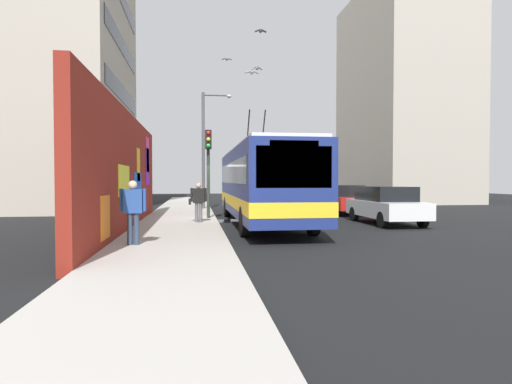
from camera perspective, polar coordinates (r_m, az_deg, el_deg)
The scene contains 16 objects.
ground_plane at distance 19.47m, azimuth -5.33°, elevation -3.85°, with size 80.00×80.00×0.00m, color black.
sidewalk_slab at distance 19.45m, azimuth -10.05°, elevation -3.65°, with size 48.00×3.20×0.15m, color #ADA8A0.
graffiti_wall at distance 16.09m, azimuth -16.76°, elevation 2.49°, with size 15.06×0.32×4.23m.
building_far_left at distance 32.07m, azimuth -23.80°, elevation 17.23°, with size 13.47×6.99×21.12m.
building_far_right at distance 40.47m, azimuth 18.80°, elevation 11.87°, with size 12.65×7.66×18.27m.
city_bus at distance 17.81m, azimuth 0.72°, elevation 1.36°, with size 12.03×2.57×4.96m.
parked_car_white at distance 18.81m, azimuth 16.86°, elevation -1.56°, with size 4.51×1.86×1.58m.
parked_car_red at distance 23.68m, azimuth 11.49°, elevation -0.89°, with size 4.27×1.78×1.58m.
parked_car_silver at distance 29.25m, azimuth 7.66°, elevation -0.41°, with size 4.77×1.75×1.58m.
parked_car_champagne at distance 34.97m, azimuth 5.04°, elevation -0.08°, with size 4.20×1.88×1.58m.
pedestrian_near_wall at distance 11.63m, azimuth -16.05°, elevation -1.94°, with size 0.23×0.68×1.68m.
pedestrian_at_curb at distance 17.39m, azimuth -7.68°, elevation -0.99°, with size 0.22×0.72×1.58m.
traffic_light at distance 19.11m, azimuth -6.36°, elevation 4.46°, with size 0.49×0.28×3.93m.
street_lamp at distance 25.93m, azimuth -6.61°, elevation 6.59°, with size 0.44×1.78×6.92m.
flying_pigeons at distance 21.62m, azimuth -1.06°, elevation 17.42°, with size 6.72×1.89×2.65m.
curbside_puddle at distance 19.43m, azimuth -3.55°, elevation -3.86°, with size 1.71×1.71×0.00m, color black.
Camera 1 is at (-19.36, 0.92, 1.84)m, focal length 30.07 mm.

